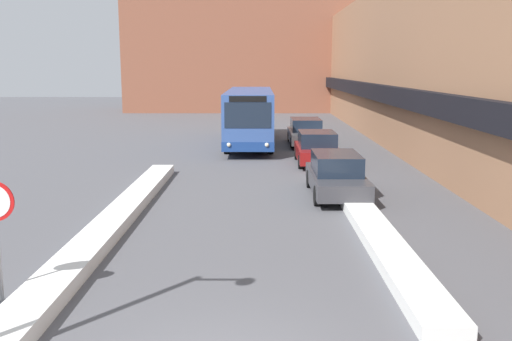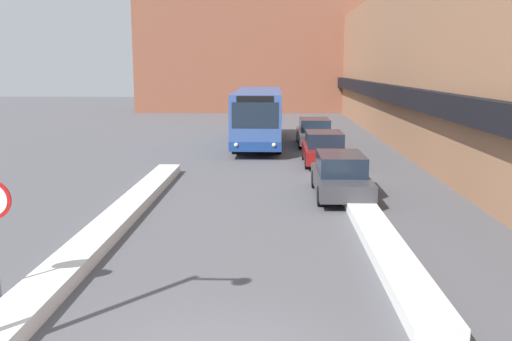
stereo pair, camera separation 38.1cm
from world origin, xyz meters
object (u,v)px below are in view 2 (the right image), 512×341
city_bus (259,115)px  parked_car_middle (324,148)px  parked_car_front (341,175)px  parked_car_back (314,132)px

city_bus → parked_car_middle: size_ratio=2.85×
parked_car_front → parked_car_middle: 6.74m
city_bus → parked_car_front: (3.24, -13.57, -0.96)m
city_bus → parked_car_middle: 7.62m
parked_car_front → parked_car_middle: bearing=90.0°
parked_car_middle → parked_car_back: parked_car_back is taller
parked_car_middle → parked_car_back: bearing=90.0°
city_bus → parked_car_back: size_ratio=2.46×
city_bus → parked_car_middle: (3.24, -6.83, -0.96)m
city_bus → parked_car_front: city_bus is taller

